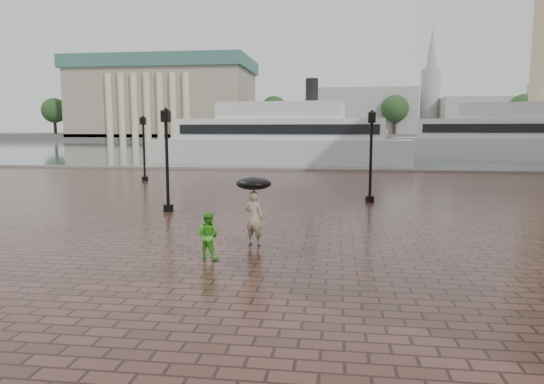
{
  "coord_description": "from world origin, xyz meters",
  "views": [
    {
      "loc": [
        1.36,
        -10.3,
        3.62
      ],
      "look_at": [
        -0.91,
        6.52,
        1.4
      ],
      "focal_mm": 32.0,
      "sensor_mm": 36.0,
      "label": 1
    }
  ],
  "objects_px": {
    "street_lamps": "(219,153)",
    "ferry_far": "(520,137)",
    "child_pedestrian": "(208,236)",
    "adult_pedestrian": "(254,218)",
    "ferry_near": "(281,139)"
  },
  "relations": [
    {
      "from": "street_lamps",
      "to": "ferry_far",
      "type": "bearing_deg",
      "value": 50.26
    },
    {
      "from": "ferry_far",
      "to": "street_lamps",
      "type": "bearing_deg",
      "value": -115.73
    },
    {
      "from": "child_pedestrian",
      "to": "street_lamps",
      "type": "bearing_deg",
      "value": -62.74
    },
    {
      "from": "street_lamps",
      "to": "adult_pedestrian",
      "type": "distance_m",
      "value": 11.7
    },
    {
      "from": "adult_pedestrian",
      "to": "ferry_far",
      "type": "relative_size",
      "value": 0.06
    },
    {
      "from": "adult_pedestrian",
      "to": "ferry_near",
      "type": "height_order",
      "value": "ferry_near"
    },
    {
      "from": "street_lamps",
      "to": "ferry_far",
      "type": "xyz_separation_m",
      "value": [
        26.57,
        31.95,
        0.33
      ]
    },
    {
      "from": "adult_pedestrian",
      "to": "ferry_near",
      "type": "distance_m",
      "value": 35.45
    },
    {
      "from": "child_pedestrian",
      "to": "ferry_far",
      "type": "bearing_deg",
      "value": -103.18
    },
    {
      "from": "ferry_near",
      "to": "ferry_far",
      "type": "xyz_separation_m",
      "value": [
        25.97,
        7.65,
        0.07
      ]
    },
    {
      "from": "child_pedestrian",
      "to": "ferry_near",
      "type": "distance_m",
      "value": 37.19
    },
    {
      "from": "ferry_near",
      "to": "adult_pedestrian",
      "type": "bearing_deg",
      "value": -79.22
    },
    {
      "from": "ferry_far",
      "to": "child_pedestrian",
      "type": "bearing_deg",
      "value": -103.94
    },
    {
      "from": "child_pedestrian",
      "to": "ferry_near",
      "type": "relative_size",
      "value": 0.05
    },
    {
      "from": "adult_pedestrian",
      "to": "ferry_far",
      "type": "bearing_deg",
      "value": -100.2
    }
  ]
}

